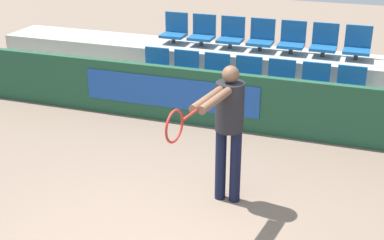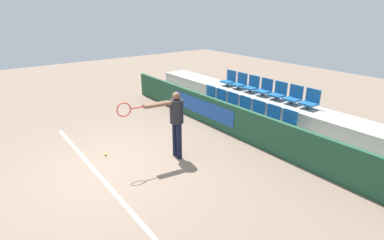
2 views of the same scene
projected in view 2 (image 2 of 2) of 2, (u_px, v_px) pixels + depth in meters
The scene contains 21 objects.
ground_plane at pixel (114, 167), 7.03m from camera, with size 30.00×30.00×0.00m, color #7A6656.
court_baseline at pixel (97, 173), 6.79m from camera, with size 6.10×0.08×0.01m.
barrier_wall at pixel (226, 117), 8.88m from camera, with size 10.36×0.14×0.91m.
bleacher_tier_front at pixel (239, 121), 9.27m from camera, with size 9.96×0.96×0.43m.
bleacher_tier_middle at pixel (260, 109), 9.74m from camera, with size 9.96×0.96×0.85m.
stadium_chair_0 at pixel (208, 95), 10.40m from camera, with size 0.44×0.39×0.54m.
stadium_chair_1 at pixel (219, 99), 9.99m from camera, with size 0.44×0.39×0.54m.
stadium_chair_2 at pixel (230, 102), 9.59m from camera, with size 0.44×0.39×0.54m.
stadium_chair_3 at pixel (243, 107), 9.18m from camera, with size 0.44×0.39×0.54m.
stadium_chair_4 at pixel (256, 111), 8.77m from camera, with size 0.44×0.39×0.54m.
stadium_chair_5 at pixel (271, 116), 8.37m from camera, with size 0.44×0.39×0.54m.
stadium_chair_6 at pixel (287, 122), 7.96m from camera, with size 0.44×0.39×0.54m.
stadium_chair_7 at pixel (229, 79), 10.79m from camera, with size 0.44×0.39×0.54m.
stadium_chair_8 at pixel (240, 82), 10.39m from camera, with size 0.44×0.39×0.54m.
stadium_chair_9 at pixel (252, 85), 9.98m from camera, with size 0.44×0.39×0.54m.
stadium_chair_10 at pixel (265, 88), 9.57m from camera, with size 0.44×0.39×0.54m.
stadium_chair_11 at pixel (279, 92), 9.16m from camera, with size 0.44×0.39×0.54m.
stadium_chair_12 at pixel (294, 96), 8.76m from camera, with size 0.44×0.39×0.54m.
stadium_chair_13 at pixel (310, 100), 8.35m from camera, with size 0.44×0.39×0.54m.
tennis_player at pixel (174, 118), 7.12m from camera, with size 0.38×1.57×1.68m.
tennis_ball at pixel (106, 154), 7.56m from camera, with size 0.07×0.07×0.07m.
Camera 2 is at (6.04, -2.25, 3.53)m, focal length 28.00 mm.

